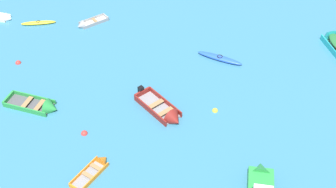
% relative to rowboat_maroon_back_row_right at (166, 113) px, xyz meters
% --- Properties ---
extents(rowboat_maroon_back_row_right, '(3.82, 3.84, 1.33)m').
position_rel_rowboat_maroon_back_row_right_xyz_m(rowboat_maroon_back_row_right, '(0.00, 0.00, 0.00)').
color(rowboat_maroon_back_row_right, gray).
rests_on(rowboat_maroon_back_row_right, ground_plane).
extents(rowboat_white_midfield_right, '(3.22, 1.62, 0.91)m').
position_rel_rowboat_maroon_back_row_right_xyz_m(rowboat_white_midfield_right, '(-15.72, 11.18, -0.08)').
color(rowboat_white_midfield_right, beige).
rests_on(rowboat_white_midfield_right, ground_plane).
extents(kayak_blue_near_camera, '(3.71, 1.95, 0.36)m').
position_rel_rowboat_maroon_back_row_right_xyz_m(kayak_blue_near_camera, '(3.70, 6.71, -0.05)').
color(kayak_blue_near_camera, blue).
rests_on(kayak_blue_near_camera, ground_plane).
extents(rowboat_orange_back_row_center, '(2.18, 2.96, 0.85)m').
position_rel_rowboat_maroon_back_row_right_xyz_m(rowboat_orange_back_row_center, '(-3.83, -4.86, -0.08)').
color(rowboat_orange_back_row_center, gray).
rests_on(rowboat_orange_back_row_center, ground_plane).
extents(kayak_yellow_cluster_outer, '(3.07, 1.10, 0.29)m').
position_rel_rowboat_maroon_back_row_right_xyz_m(kayak_yellow_cluster_outer, '(-12.29, 10.62, -0.08)').
color(kayak_yellow_cluster_outer, yellow).
rests_on(kayak_yellow_cluster_outer, ground_plane).
extents(rowboat_grey_back_row_left, '(2.76, 2.57, 0.86)m').
position_rel_rowboat_maroon_back_row_right_xyz_m(rowboat_grey_back_row_left, '(-8.02, 10.74, -0.08)').
color(rowboat_grey_back_row_left, beige).
rests_on(rowboat_grey_back_row_left, ground_plane).
extents(rowboat_turquoise_near_right, '(2.64, 4.54, 1.42)m').
position_rel_rowboat_maroon_back_row_right_xyz_m(rowboat_turquoise_near_right, '(13.30, 9.37, 0.16)').
color(rowboat_turquoise_near_right, beige).
rests_on(rowboat_turquoise_near_right, ground_plane).
extents(rowboat_green_foreground_center, '(4.15, 2.23, 1.29)m').
position_rel_rowboat_maroon_back_row_right_xyz_m(rowboat_green_foreground_center, '(-8.68, 0.00, -0.04)').
color(rowboat_green_foreground_center, '#4C4C51').
rests_on(rowboat_green_foreground_center, ground_plane).
extents(mooring_buoy_between_boats_right, '(0.44, 0.44, 0.44)m').
position_rel_rowboat_maroon_back_row_right_xyz_m(mooring_buoy_between_boats_right, '(-12.21, 4.96, -0.22)').
color(mooring_buoy_between_boats_right, red).
rests_on(mooring_buoy_between_boats_right, ground_plane).
extents(mooring_buoy_central, '(0.44, 0.44, 0.44)m').
position_rel_rowboat_maroon_back_row_right_xyz_m(mooring_buoy_central, '(-5.28, -2.12, -0.22)').
color(mooring_buoy_central, red).
rests_on(mooring_buoy_central, ground_plane).
extents(mooring_buoy_outer_edge, '(0.41, 0.41, 0.41)m').
position_rel_rowboat_maroon_back_row_right_xyz_m(mooring_buoy_outer_edge, '(3.36, 0.77, -0.22)').
color(mooring_buoy_outer_edge, yellow).
rests_on(mooring_buoy_outer_edge, ground_plane).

